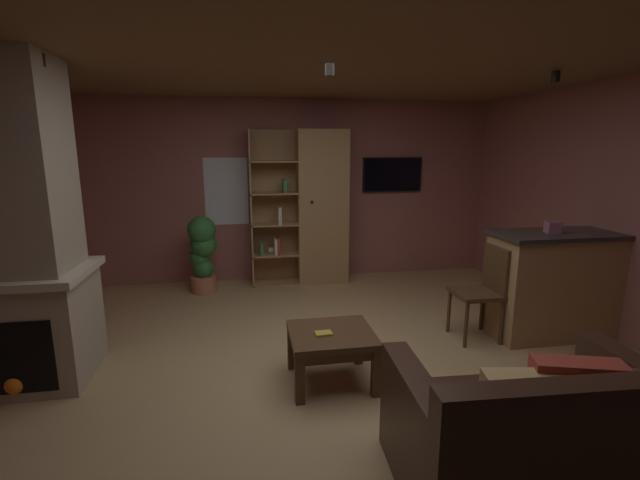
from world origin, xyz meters
The scene contains 17 objects.
floor centered at (0.00, 0.00, -0.01)m, with size 5.78×5.68×0.02m, color tan.
wall_back centered at (0.00, 2.87, 1.25)m, with size 5.90×0.06×2.50m, color #9E5B56.
ceiling centered at (0.00, 0.00, 2.51)m, with size 5.78×5.68×0.02m, color brown.
window_pane_back centered at (-0.88, 2.84, 1.26)m, with size 0.58×0.01×0.91m, color white.
stone_fireplace centered at (-2.34, 0.31, 1.13)m, with size 0.94×0.84×2.50m.
bookshelf_cabinet centered at (0.32, 2.60, 1.03)m, with size 1.32×0.41×2.09m.
kitchen_bar_counter centered at (2.44, 0.38, 0.53)m, with size 1.46×0.59×1.05m.
tissue_box centered at (2.25, 0.37, 1.10)m, with size 0.12×0.12×0.11m, color #995972.
leather_couch centered at (0.86, -1.45, 0.30)m, with size 1.49×0.99×0.84m.
coffee_table centered at (0.00, -0.14, 0.34)m, with size 0.66×0.61×0.42m.
table_book_0 centered at (-0.07, -0.18, 0.43)m, with size 0.13×0.09×0.02m, color gold.
dining_chair centered at (1.62, 0.43, 0.53)m, with size 0.42×0.42×0.92m.
potted_floor_plant centered at (-1.19, 2.35, 0.56)m, with size 0.36×0.38×1.01m.
wall_mounted_tv centered at (1.48, 2.81, 1.47)m, with size 0.87×0.06×0.49m.
track_light_spot_0 centered at (-2.01, 0.21, 2.43)m, with size 0.07×0.07×0.09m, color black.
track_light_spot_1 centered at (0.05, 0.24, 2.43)m, with size 0.07×0.07×0.09m, color black.
track_light_spot_2 centered at (2.00, 0.23, 2.43)m, with size 0.07×0.07×0.09m, color black.
Camera 1 is at (-0.64, -3.29, 1.83)m, focal length 24.56 mm.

